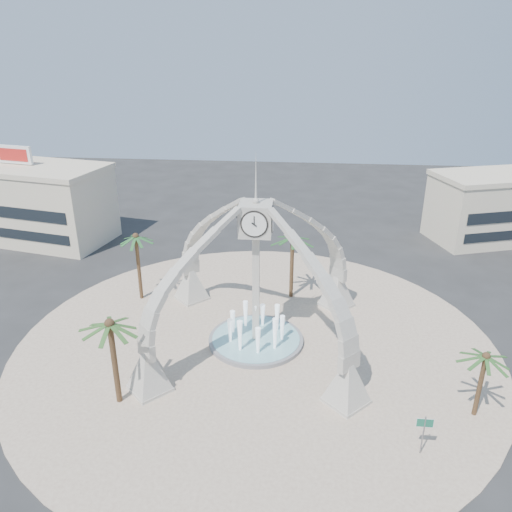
# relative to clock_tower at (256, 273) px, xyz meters

# --- Properties ---
(ground) EXTENTS (140.00, 140.00, 0.00)m
(ground) POSITION_rel_clock_tower_xyz_m (0.00, 0.00, -6.49)
(ground) COLOR #282828
(ground) RESTS_ON ground
(plaza) EXTENTS (40.00, 40.00, 0.06)m
(plaza) POSITION_rel_clock_tower_xyz_m (0.00, 0.00, -6.46)
(plaza) COLOR beige
(plaza) RESTS_ON ground
(clock_tower) EXTENTS (17.94, 17.94, 16.30)m
(clock_tower) POSITION_rel_clock_tower_xyz_m (0.00, 0.00, 0.00)
(clock_tower) COLOR beige
(clock_tower) RESTS_ON ground
(fountain) EXTENTS (8.00, 8.00, 3.62)m
(fountain) POSITION_rel_clock_tower_xyz_m (0.00, 0.00, -6.20)
(fountain) COLOR gray
(fountain) RESTS_ON ground
(building_nw) EXTENTS (23.75, 13.73, 11.90)m
(building_nw) POSITION_rel_clock_tower_xyz_m (-32.00, 22.00, -1.66)
(building_nw) COLOR beige
(building_nw) RESTS_ON ground
(building_ne) EXTENTS (21.87, 14.17, 8.60)m
(building_ne) POSITION_rel_clock_tower_xyz_m (30.00, 28.00, -2.18)
(building_ne) COLOR beige
(building_ne) RESTS_ON ground
(palm_east) EXTENTS (4.18, 4.18, 5.39)m
(palm_east) POSITION_rel_clock_tower_xyz_m (15.70, -7.48, -1.80)
(palm_east) COLOR brown
(palm_east) RESTS_ON ground
(palm_west) EXTENTS (4.23, 4.23, 7.34)m
(palm_west) POSITION_rel_clock_tower_xyz_m (-12.08, 6.72, 0.02)
(palm_west) COLOR brown
(palm_west) RESTS_ON ground
(palm_north) EXTENTS (4.70, 4.70, 7.16)m
(palm_north) POSITION_rel_clock_tower_xyz_m (2.66, 8.54, -0.19)
(palm_north) COLOR brown
(palm_north) RESTS_ON ground
(palm_south) EXTENTS (4.63, 4.63, 7.16)m
(palm_south) POSITION_rel_clock_tower_xyz_m (-8.86, -8.52, -0.23)
(palm_south) COLOR brown
(palm_south) RESTS_ON ground
(street_sign) EXTENTS (1.05, 0.09, 2.86)m
(street_sign) POSITION_rel_clock_tower_xyz_m (11.33, -11.43, -4.45)
(street_sign) COLOR slate
(street_sign) RESTS_ON ground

